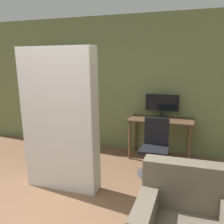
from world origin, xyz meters
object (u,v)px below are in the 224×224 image
object	(u,v)px
monitor	(162,104)
mattress_near	(60,120)
bookshelf	(54,98)
office_chair	(155,153)

from	to	relation	value
monitor	mattress_near	bearing A→B (deg)	-122.12
bookshelf	mattress_near	xyz separation A→B (m)	(1.21, -1.84, -0.03)
office_chair	bookshelf	distance (m)	2.65
bookshelf	mattress_near	world-z (taller)	bookshelf
monitor	office_chair	xyz separation A→B (m)	(0.03, -0.92, -0.64)
office_chair	mattress_near	world-z (taller)	mattress_near
bookshelf	office_chair	bearing A→B (deg)	-21.69
office_chair	mattress_near	bearing A→B (deg)	-142.59
office_chair	mattress_near	distance (m)	1.60
bookshelf	mattress_near	bearing A→B (deg)	-56.55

